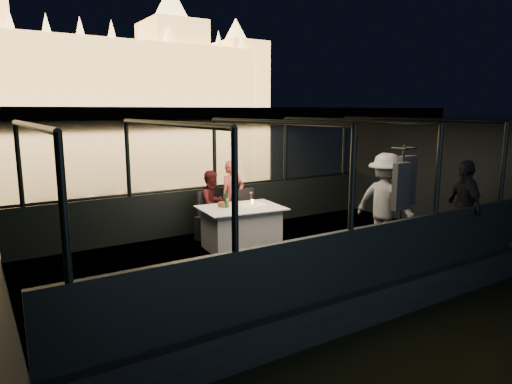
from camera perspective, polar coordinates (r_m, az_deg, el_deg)
boat_hull at (r=8.24m, az=1.51°, el=-11.09°), size 8.60×4.40×1.00m
boat_deck at (r=8.08m, az=1.53°, el=-7.92°), size 8.00×4.00×0.04m
gunwale_port at (r=9.63m, az=-5.10°, el=-2.09°), size 8.00×0.08×0.90m
gunwale_starboard at (r=6.46m, az=11.59°, el=-8.46°), size 8.00×0.08×0.90m
cabin_glass_port at (r=9.45m, az=-5.21°, el=4.74°), size 8.00×0.02×1.40m
cabin_glass_starboard at (r=6.19m, az=11.97°, el=1.68°), size 8.00×0.02×1.40m
cabin_roof_glass at (r=7.68m, az=1.61°, el=8.76°), size 8.00×4.00×0.02m
end_wall_fore at (r=6.52m, az=-29.10°, el=-2.99°), size 0.02×4.00×2.30m
end_wall_aft at (r=10.54m, az=19.95°, el=2.27°), size 0.02×4.00×2.30m
canopy_ribs at (r=7.80m, az=1.57°, el=0.28°), size 8.00×4.00×2.30m
dining_table_central at (r=8.32m, az=-1.86°, el=-4.48°), size 1.55×1.19×0.77m
chair_port_left at (r=8.88m, az=-5.79°, el=-3.15°), size 0.57×0.57×0.93m
chair_port_right at (r=9.05m, az=-0.80°, el=-2.85°), size 0.47×0.47×0.93m
coat_stand at (r=7.80m, az=17.63°, el=-2.06°), size 0.57×0.46×1.95m
person_woman_coral at (r=9.34m, az=-2.93°, el=-0.56°), size 0.56×0.40×1.48m
person_man_maroon at (r=9.01m, az=-5.47°, el=-0.99°), size 0.76×0.67×1.33m
passenger_stripe at (r=8.49m, az=15.84°, el=-1.35°), size 0.89×1.25×1.75m
passenger_dark at (r=8.83m, az=24.55°, el=-1.45°), size 0.81×1.05×1.65m
wine_bottle at (r=8.19m, az=-3.74°, el=-0.92°), size 0.09×0.09×0.32m
bread_basket at (r=8.28m, az=-4.06°, el=-1.58°), size 0.22×0.22×0.08m
amber_candle at (r=8.51m, az=-0.48°, el=-1.24°), size 0.06×0.06×0.08m
plate_near at (r=8.61m, az=1.30°, el=-1.33°), size 0.27×0.27×0.01m
plate_far at (r=8.54m, az=-3.50°, el=-1.43°), size 0.32×0.32×0.02m
wine_glass_white at (r=8.17m, az=-3.61°, el=-1.35°), size 0.08×0.08×0.18m
wine_glass_red at (r=8.78m, az=-0.64°, el=-0.51°), size 0.07×0.07×0.17m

